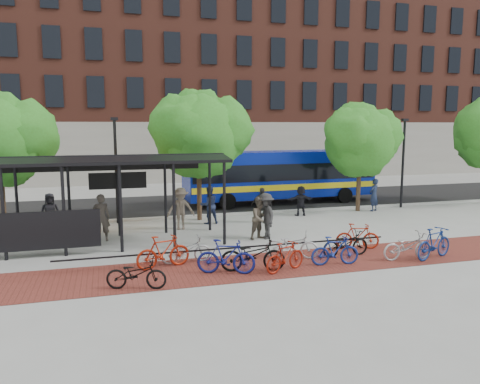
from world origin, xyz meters
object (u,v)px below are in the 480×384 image
object	(u,v)px
bike_9	(358,236)
bike_2	(186,250)
lamp_post_left	(116,167)
pedestrian_8	(260,218)
bike_6	(292,245)
pedestrian_9	(266,216)
bike_0	(136,274)
bike_4	(253,255)
tree_b	(200,131)
lamp_post_right	(403,160)
pedestrian_2	(209,205)
bike_5	(285,257)
bike_11	(434,243)
bike_1	(163,252)
bike_7	(335,251)
pedestrian_1	(101,218)
pedestrian_5	(301,201)
bus_shelter	(88,170)
pedestrian_7	(374,195)
tree_a	(1,137)
bus	(280,173)
bike_8	(345,243)
pedestrian_4	(262,205)
tree_c	(361,138)
bike_3	(226,257)
pedestrian_0	(50,213)
bike_10	(408,246)

from	to	relation	value
bike_9	bike_2	bearing A→B (deg)	108.37
lamp_post_left	pedestrian_8	world-z (taller)	lamp_post_left
bike_6	pedestrian_9	world-z (taller)	pedestrian_9
lamp_post_left	bike_0	bearing A→B (deg)	-88.51
bike_4	tree_b	bearing A→B (deg)	12.36
lamp_post_right	bike_0	size ratio (longest dim) A/B	2.90
pedestrian_2	pedestrian_8	size ratio (longest dim) A/B	1.02
lamp_post_left	pedestrian_2	world-z (taller)	lamp_post_left
bike_5	bike_9	xyz separation A→B (m)	(3.73, 1.86, 0.00)
bike_5	bike_11	world-z (taller)	bike_11
bike_6	pedestrian_2	distance (m)	6.84
bike_1	bike_7	xyz separation A→B (m)	(5.68, -1.30, -0.06)
pedestrian_9	bike_1	bearing A→B (deg)	-62.96
bike_2	pedestrian_1	distance (m)	4.94
pedestrian_5	pedestrian_1	bearing A→B (deg)	15.83
bus_shelter	pedestrian_7	xyz separation A→B (m)	(14.94, 3.48, -2.09)
tree_a	pedestrian_5	distance (m)	14.69
bus_shelter	bus	size ratio (longest dim) A/B	0.89
bike_2	lamp_post_right	bearing A→B (deg)	-64.66
bike_11	bike_0	bearing A→B (deg)	72.67
bus_shelter	pedestrian_8	distance (m)	7.16
tree_b	pedestrian_2	distance (m)	3.72
bike_1	bike_5	world-z (taller)	bike_1
tree_a	bike_11	size ratio (longest dim) A/B	3.22
pedestrian_8	bus_shelter	bearing A→B (deg)	151.11
bike_2	bike_8	xyz separation A→B (m)	(5.73, -0.81, 0.02)
bike_1	pedestrian_4	world-z (taller)	pedestrian_4
bike_8	bus	bearing A→B (deg)	-12.45
tree_c	pedestrian_9	distance (m)	9.12
bike_5	bike_4	bearing A→B (deg)	50.21
bus_shelter	pedestrian_2	distance (m)	6.38
pedestrian_5	bike_3	bearing A→B (deg)	53.69
pedestrian_1	pedestrian_7	bearing A→B (deg)	-167.46
pedestrian_0	pedestrian_4	bearing A→B (deg)	-11.95
bike_5	bike_1	bearing A→B (deg)	46.30
tree_a	bike_7	distance (m)	15.33
tree_b	bike_1	distance (m)	9.07
bike_5	pedestrian_7	distance (m)	12.42
bike_8	bike_1	bearing A→B (deg)	83.43
tree_b	bike_5	distance (m)	10.02
bike_9	pedestrian_4	size ratio (longest dim) A/B	0.96
bike_3	bike_4	xyz separation A→B (m)	(0.91, 0.04, -0.01)
tree_a	bike_5	distance (m)	14.03
lamp_post_left	bike_10	bearing A→B (deg)	-43.90
tree_c	bike_7	size ratio (longest dim) A/B	3.51
tree_b	pedestrian_9	world-z (taller)	tree_b
bike_3	pedestrian_8	xyz separation A→B (m)	(2.53, 4.14, 0.34)
lamp_post_right	bike_0	distance (m)	18.67
bike_0	bike_8	xyz separation A→B (m)	(7.56, 1.41, 0.02)
bike_0	bike_10	world-z (taller)	bike_10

